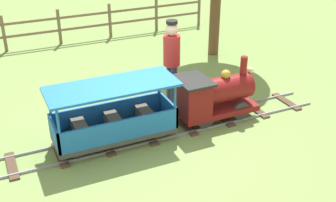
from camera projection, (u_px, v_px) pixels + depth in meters
ground_plane at (148, 135)px, 7.14m from camera, size 60.00×60.00×0.00m
track at (167, 130)px, 7.26m from camera, size 0.73×5.70×0.04m
locomotive at (213, 95)px, 7.36m from camera, size 0.69×1.45×1.05m
passenger_car at (114, 119)px, 6.74m from camera, size 0.79×2.00×0.97m
conductor_person at (172, 57)px, 7.67m from camera, size 0.30×0.30×1.62m
fence_section at (85, 22)px, 11.19m from camera, size 0.08×6.78×0.90m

